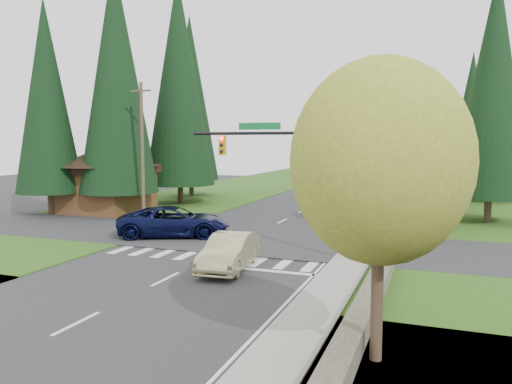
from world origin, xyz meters
The scene contains 34 objects.
ground centered at (0.00, 0.00, 0.00)m, with size 120.00×120.00×0.00m, color #28282B.
grass_east centered at (13.00, 20.00, 0.03)m, with size 14.00×110.00×0.06m, color #245617.
grass_west centered at (-13.00, 20.00, 0.03)m, with size 14.00×110.00×0.06m, color #245617.
cross_street centered at (0.00, 8.00, 0.00)m, with size 120.00×8.00×0.10m, color #28282B.
sidewalk_east centered at (6.90, 22.00, 0.07)m, with size 1.80×80.00×0.13m, color gray.
curb_east centered at (6.05, 22.00, 0.07)m, with size 0.20×80.00×0.13m, color gray.
stone_wall_south centered at (8.60, -3.00, 0.35)m, with size 0.70×14.00×0.70m, color #4C4438.
stone_wall_north centered at (8.60, 30.00, 0.35)m, with size 0.70×40.00×0.70m, color #4C4438.
traffic_signal centered at (4.37, 4.50, 4.98)m, with size 8.70×0.37×6.80m.
brown_building centered at (-15.00, 15.00, 3.14)m, with size 8.40×8.40×5.40m.
utility_pole centered at (-9.50, 12.00, 5.14)m, with size 1.60×0.24×10.00m.
decid_tree_0 centered at (9.20, 14.00, 5.60)m, with size 4.80×4.80×8.37m.
decid_tree_1 centered at (9.30, 21.00, 5.80)m, with size 5.20×5.20×8.80m.
decid_tree_2 centered at (9.10, 28.00, 5.93)m, with size 5.00×5.00×8.82m.
decid_tree_3 centered at (9.20, 35.00, 5.66)m, with size 5.00×5.00×8.55m.
decid_tree_4 centered at (9.30, 42.00, 6.06)m, with size 5.40×5.40×9.18m.
decid_tree_5 centered at (9.10, 49.00, 5.53)m, with size 4.80×4.80×8.30m.
decid_tree_6 centered at (9.20, 56.00, 5.86)m, with size 5.20×5.20×8.86m.
decid_tree_south centered at (9.30, -6.00, 5.27)m, with size 4.60×4.60×7.92m.
conifer_w_a centered at (-13.00, 14.00, 10.79)m, with size 6.12×6.12×19.80m.
conifer_w_b centered at (-16.00, 18.00, 9.79)m, with size 5.44×5.44×17.80m.
conifer_w_c centered at (-12.00, 22.00, 11.29)m, with size 6.46×6.46×20.80m.
conifer_w_d centered at (-18.00, 12.00, 9.29)m, with size 5.10×5.10×16.80m.
conifer_w_e centered at (-14.00, 28.00, 10.29)m, with size 5.78×5.78×18.80m.
conifer_e_a centered at (14.00, 20.00, 9.79)m, with size 5.44×5.44×17.80m.
conifer_e_b centered at (15.00, 34.00, 10.79)m, with size 6.12×6.12×19.80m.
conifer_e_c centered at (14.00, 48.00, 9.29)m, with size 5.10×5.10×16.80m.
sedan_champagne centered at (1.88, 1.46, 0.81)m, with size 1.70×4.89×1.61m, color tan.
suv_navy centered at (-4.38, 7.46, 0.93)m, with size 3.08×6.69×1.86m, color black.
parked_car_a centered at (4.33, 17.40, 0.65)m, with size 1.53×3.80×1.30m, color #A8A7AC.
parked_car_b centered at (4.29, 28.31, 0.64)m, with size 1.79×4.40×1.28m, color slate.
parked_car_c centered at (5.44, 29.03, 0.81)m, with size 1.72×4.92×1.62m, color #9E9FA3.
parked_car_d centered at (4.20, 41.84, 0.70)m, with size 1.64×4.08×1.39m, color silver.
parked_car_e centered at (4.20, 44.46, 0.73)m, with size 2.04×5.03×1.46m, color silver.
Camera 1 is at (10.74, -18.95, 5.78)m, focal length 35.00 mm.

